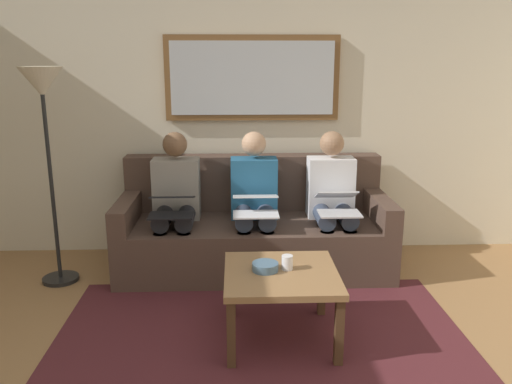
{
  "coord_description": "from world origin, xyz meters",
  "views": [
    {
      "loc": [
        0.15,
        2.08,
        1.72
      ],
      "look_at": [
        0.0,
        -1.7,
        0.75
      ],
      "focal_mm": 36.85,
      "sensor_mm": 36.0,
      "label": 1
    }
  ],
  "objects_px": {
    "person_left": "(332,197)",
    "person_middle": "(254,198)",
    "framed_mirror": "(252,78)",
    "laptop_silver": "(338,203)",
    "couch": "(254,230)",
    "standing_lamp": "(44,107)",
    "bowl": "(265,267)",
    "laptop_white": "(255,204)",
    "coffee_table": "(281,281)",
    "cup": "(287,262)",
    "laptop_black": "(172,205)",
    "person_right": "(176,199)"
  },
  "relations": [
    {
      "from": "bowl",
      "to": "laptop_white",
      "type": "relative_size",
      "value": 0.47
    },
    {
      "from": "coffee_table",
      "to": "cup",
      "type": "relative_size",
      "value": 7.71
    },
    {
      "from": "cup",
      "to": "laptop_black",
      "type": "relative_size",
      "value": 0.27
    },
    {
      "from": "cup",
      "to": "laptop_white",
      "type": "distance_m",
      "value": 0.89
    },
    {
      "from": "bowl",
      "to": "laptop_black",
      "type": "xyz_separation_m",
      "value": [
        0.67,
        -0.88,
        0.15
      ]
    },
    {
      "from": "couch",
      "to": "person_right",
      "type": "relative_size",
      "value": 1.93
    },
    {
      "from": "person_middle",
      "to": "laptop_white",
      "type": "bearing_deg",
      "value": 90.0
    },
    {
      "from": "standing_lamp",
      "to": "bowl",
      "type": "bearing_deg",
      "value": 149.5
    },
    {
      "from": "couch",
      "to": "laptop_black",
      "type": "height_order",
      "value": "couch"
    },
    {
      "from": "framed_mirror",
      "to": "person_middle",
      "type": "relative_size",
      "value": 1.31
    },
    {
      "from": "cup",
      "to": "bowl",
      "type": "bearing_deg",
      "value": 6.05
    },
    {
      "from": "coffee_table",
      "to": "cup",
      "type": "bearing_deg",
      "value": -137.79
    },
    {
      "from": "framed_mirror",
      "to": "laptop_silver",
      "type": "height_order",
      "value": "framed_mirror"
    },
    {
      "from": "bowl",
      "to": "laptop_silver",
      "type": "xyz_separation_m",
      "value": [
        -0.61,
        -0.9,
        0.15
      ]
    },
    {
      "from": "coffee_table",
      "to": "person_right",
      "type": "xyz_separation_m",
      "value": [
        0.76,
        -1.15,
        0.22
      ]
    },
    {
      "from": "cup",
      "to": "laptop_silver",
      "type": "relative_size",
      "value": 0.24
    },
    {
      "from": "framed_mirror",
      "to": "laptop_silver",
      "type": "bearing_deg",
      "value": 132.93
    },
    {
      "from": "bowl",
      "to": "laptop_black",
      "type": "distance_m",
      "value": 1.11
    },
    {
      "from": "person_left",
      "to": "laptop_black",
      "type": "bearing_deg",
      "value": 10.92
    },
    {
      "from": "person_middle",
      "to": "laptop_black",
      "type": "xyz_separation_m",
      "value": [
        0.64,
        0.25,
        0.02
      ]
    },
    {
      "from": "laptop_silver",
      "to": "standing_lamp",
      "type": "bearing_deg",
      "value": -0.84
    },
    {
      "from": "person_left",
      "to": "laptop_black",
      "type": "distance_m",
      "value": 1.3
    },
    {
      "from": "person_left",
      "to": "person_right",
      "type": "xyz_separation_m",
      "value": [
        1.28,
        0.0,
        0.0
      ]
    },
    {
      "from": "couch",
      "to": "laptop_black",
      "type": "relative_size",
      "value": 6.5
    },
    {
      "from": "framed_mirror",
      "to": "person_left",
      "type": "xyz_separation_m",
      "value": [
        -0.64,
        0.46,
        -0.94
      ]
    },
    {
      "from": "coffee_table",
      "to": "person_right",
      "type": "bearing_deg",
      "value": -56.4
    },
    {
      "from": "couch",
      "to": "cup",
      "type": "bearing_deg",
      "value": 97.85
    },
    {
      "from": "coffee_table",
      "to": "person_middle",
      "type": "distance_m",
      "value": 1.18
    },
    {
      "from": "laptop_silver",
      "to": "person_middle",
      "type": "relative_size",
      "value": 0.33
    },
    {
      "from": "cup",
      "to": "person_left",
      "type": "bearing_deg",
      "value": -113.2
    },
    {
      "from": "bowl",
      "to": "person_right",
      "type": "relative_size",
      "value": 0.14
    },
    {
      "from": "couch",
      "to": "person_middle",
      "type": "bearing_deg",
      "value": 90.0
    },
    {
      "from": "person_right",
      "to": "framed_mirror",
      "type": "bearing_deg",
      "value": -144.48
    },
    {
      "from": "framed_mirror",
      "to": "bowl",
      "type": "distance_m",
      "value": 1.91
    },
    {
      "from": "cup",
      "to": "person_left",
      "type": "relative_size",
      "value": 0.08
    },
    {
      "from": "laptop_white",
      "to": "coffee_table",
      "type": "bearing_deg",
      "value": 97.81
    },
    {
      "from": "couch",
      "to": "person_left",
      "type": "xyz_separation_m",
      "value": [
        -0.64,
        0.07,
        0.3
      ]
    },
    {
      "from": "person_left",
      "to": "person_middle",
      "type": "bearing_deg",
      "value": 0.0
    },
    {
      "from": "bowl",
      "to": "laptop_white",
      "type": "height_order",
      "value": "laptop_white"
    },
    {
      "from": "cup",
      "to": "laptop_silver",
      "type": "distance_m",
      "value": 1.01
    },
    {
      "from": "coffee_table",
      "to": "person_right",
      "type": "height_order",
      "value": "person_right"
    },
    {
      "from": "cup",
      "to": "person_right",
      "type": "bearing_deg",
      "value": -54.19
    },
    {
      "from": "person_right",
      "to": "standing_lamp",
      "type": "bearing_deg",
      "value": 12.33
    },
    {
      "from": "person_right",
      "to": "laptop_white",
      "type": "bearing_deg",
      "value": 158.68
    },
    {
      "from": "cup",
      "to": "standing_lamp",
      "type": "xyz_separation_m",
      "value": [
        1.71,
        -0.91,
        0.88
      ]
    },
    {
      "from": "bowl",
      "to": "person_left",
      "type": "relative_size",
      "value": 0.14
    },
    {
      "from": "person_left",
      "to": "laptop_white",
      "type": "relative_size",
      "value": 3.29
    },
    {
      "from": "cup",
      "to": "person_right",
      "type": "xyz_separation_m",
      "value": [
        0.8,
        -1.11,
        0.11
      ]
    },
    {
      "from": "framed_mirror",
      "to": "laptop_black",
      "type": "relative_size",
      "value": 4.41
    },
    {
      "from": "couch",
      "to": "framed_mirror",
      "type": "distance_m",
      "value": 1.3
    }
  ]
}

